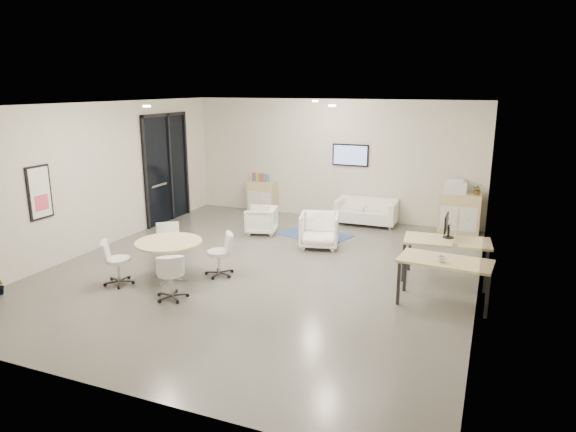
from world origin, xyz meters
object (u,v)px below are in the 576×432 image
Objects in this scene: round_table at (169,246)px; armchair_right at (319,229)px; sideboard_right at (459,213)px; desk_front at (445,264)px; sideboard_left at (262,197)px; armchair_left at (261,219)px; desk_rear at (447,244)px; loveseat at (366,212)px.

armchair_right is at bearing 56.44° from round_table.
desk_front is (0.10, -4.63, 0.20)m from sideboard_right.
armchair_left is at bearing -65.71° from sideboard_left.
sideboard_left is at bearing 96.54° from round_table.
sideboard_right reaches higher than desk_rear.
sideboard_right reaches higher than sideboard_left.
desk_rear is at bearing -89.65° from sideboard_right.
sideboard_left is 0.59× the size of desk_front.
desk_front is at bearing 9.10° from round_table.
armchair_right is (1.68, -0.53, 0.07)m from armchair_left.
loveseat is 2.84m from armchair_left.
loveseat is 0.98× the size of desk_rear.
armchair_left is 0.48× the size of desk_front.
sideboard_left is 1.04× the size of armchair_right.
sideboard_left is 5.38m from sideboard_right.
loveseat is 2.15× the size of armchair_left.
sideboard_right is 4.89m from armchair_left.
loveseat is 1.02× the size of desk_front.
armchair_left is (-2.19, -1.81, 0.05)m from loveseat.
round_table is (0.62, -5.43, 0.22)m from sideboard_left.
sideboard_left is at bearing -169.82° from armchair_left.
sideboard_right is 0.80× the size of round_table.
loveseat is at bearing 65.03° from round_table.
armchair_right is at bearing 58.36° from armchair_left.
sideboard_right is at bearing 48.65° from round_table.
loveseat is (3.08, -0.16, -0.13)m from sideboard_left.
sideboard_left reaches higher than loveseat.
desk_front is at bearing -50.68° from armchair_right.
sideboard_left is 7.19m from desk_front.
round_table is (-4.76, -5.41, 0.18)m from sideboard_right.
armchair_right reaches higher than armchair_left.
desk_rear is (4.51, -1.60, 0.35)m from armchair_left.
sideboard_left is at bearing 141.00° from desk_rear.
round_table is at bearing -164.22° from desk_rear.
sideboard_left is 3.58m from armchair_right.
armchair_left is at bearing 154.32° from desk_front.
round_table is at bearing -166.21° from desk_front.
desk_front is (2.91, -2.16, 0.26)m from armchair_right.
round_table is (-0.27, -3.47, 0.30)m from armchair_left.
desk_rear is at bearing 98.63° from desk_front.
loveseat is 5.11m from desk_front.
sideboard_right reaches higher than armchair_left.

